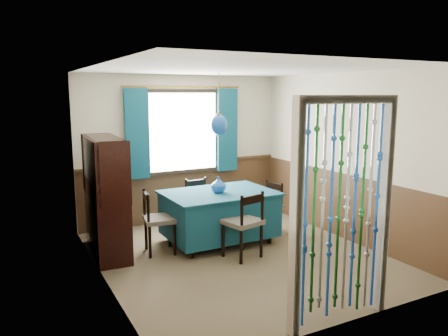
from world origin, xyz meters
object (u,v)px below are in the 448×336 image
dining_table (219,213)px  chair_right (268,206)px  vase_sideboard (105,185)px  pendant_lamp (219,125)px  sideboard (106,213)px  chair_near (244,223)px  chair_left (157,220)px  vase_table (218,185)px  chair_far (200,204)px  bowl_shelf (112,175)px

dining_table → chair_right: size_ratio=1.97×
chair_right → vase_sideboard: (-2.41, 0.57, 0.48)m
chair_right → pendant_lamp: size_ratio=0.91×
sideboard → pendant_lamp: pendant_lamp is taller
dining_table → chair_near: 0.71m
chair_left → vase_table: size_ratio=4.12×
chair_near → vase_sideboard: 2.06m
dining_table → chair_far: bearing=91.3°
pendant_lamp → chair_left: bearing=179.2°
dining_table → sideboard: size_ratio=0.99×
vase_table → vase_sideboard: 1.63m
chair_right → pendant_lamp: (-0.89, -0.04, 1.32)m
pendant_lamp → bowl_shelf: 1.65m
chair_left → sideboard: (-0.63, 0.30, 0.10)m
dining_table → vase_sideboard: size_ratio=7.88×
sideboard → bowl_shelf: size_ratio=7.56×
chair_far → chair_right: chair_far is taller
chair_far → pendant_lamp: pendant_lamp is taller
chair_right → bowl_shelf: bearing=74.4°
vase_sideboard → vase_table: bearing=-22.8°
vase_table → chair_far: bearing=90.0°
vase_table → vase_sideboard: size_ratio=1.05×
dining_table → chair_left: bearing=178.5°
chair_far → sideboard: 1.60m
pendant_lamp → vase_table: bearing=-135.8°
chair_right → chair_near: bearing=117.0°
pendant_lamp → vase_sideboard: bearing=158.2°
chair_far → sideboard: (-1.56, -0.33, 0.12)m
sideboard → vase_table: 1.62m
chair_left → vase_sideboard: bearing=-126.8°
dining_table → chair_near: (0.01, -0.71, 0.04)m
dining_table → bowl_shelf: bearing=174.2°
chair_far → bowl_shelf: 1.73m
dining_table → chair_left: size_ratio=1.81×
chair_right → chair_left: bearing=77.5°
sideboard → vase_sideboard: bearing=81.8°
chair_far → vase_table: vase_table is taller
chair_far → pendant_lamp: bearing=90.0°
chair_near → vase_table: 0.79m
vase_table → sideboard: bearing=167.9°
chair_left → bowl_shelf: bowl_shelf is taller
bowl_shelf → vase_sideboard: size_ratio=1.05×
chair_near → vase_table: bearing=79.5°
chair_right → vase_sideboard: bearing=63.4°
chair_left → bowl_shelf: size_ratio=4.13×
vase_table → pendant_lamp: bearing=44.2°
chair_near → chair_left: (-0.96, 0.72, -0.02)m
vase_sideboard → sideboard: bearing=-101.4°
vase_table → chair_right: bearing=3.8°
dining_table → chair_near: size_ratio=1.75×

